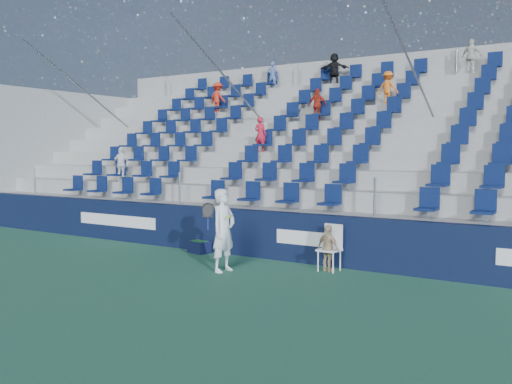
{
  "coord_description": "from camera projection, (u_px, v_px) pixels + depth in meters",
  "views": [
    {
      "loc": [
        7.98,
        -9.0,
        2.69
      ],
      "look_at": [
        0.2,
        2.8,
        1.7
      ],
      "focal_mm": 40.0,
      "sensor_mm": 36.0,
      "label": 1
    }
  ],
  "objects": [
    {
      "name": "line_judge",
      "position": [
        328.0,
        248.0,
        12.83
      ],
      "size": [
        0.67,
        0.45,
        1.06
      ],
      "primitive_type": "imported",
      "rotation": [
        0.0,
        0.0,
        2.81
      ],
      "color": "tan",
      "rests_on": "ground"
    },
    {
      "name": "tennis_player",
      "position": [
        223.0,
        230.0,
        12.81
      ],
      "size": [
        0.69,
        0.7,
        1.87
      ],
      "color": "white",
      "rests_on": "ground"
    },
    {
      "name": "grandstand",
      "position": [
        342.0,
        169.0,
        18.79
      ],
      "size": [
        24.0,
        8.17,
        6.63
      ],
      "color": "#A3A39E",
      "rests_on": "ground"
    },
    {
      "name": "line_judge_chair",
      "position": [
        331.0,
        244.0,
        12.95
      ],
      "size": [
        0.5,
        0.51,
        1.05
      ],
      "color": "white",
      "rests_on": "ground"
    },
    {
      "name": "ground",
      "position": [
        175.0,
        279.0,
        12.07
      ],
      "size": [
        70.0,
        70.0,
        0.0
      ],
      "primitive_type": "plane",
      "color": "#2A6247",
      "rests_on": "ground"
    },
    {
      "name": "ball_bin",
      "position": [
        199.0,
        246.0,
        15.22
      ],
      "size": [
        0.65,
        0.5,
        0.33
      ],
      "color": "#0E1435",
      "rests_on": "ground"
    },
    {
      "name": "sponsor_wall",
      "position": [
        257.0,
        234.0,
        14.65
      ],
      "size": [
        24.0,
        0.32,
        1.2
      ],
      "color": "black",
      "rests_on": "ground"
    }
  ]
}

